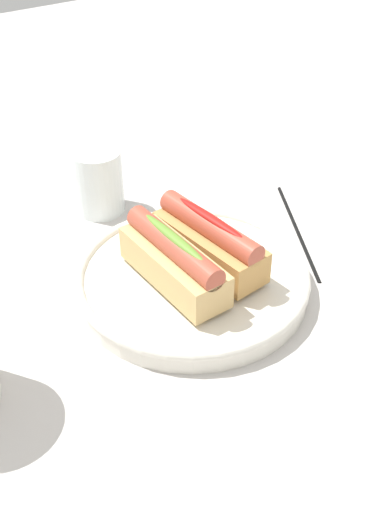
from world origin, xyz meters
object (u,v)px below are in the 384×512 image
(hotdog_back, at_px, (174,261))
(serving_bowl, at_px, (192,279))
(hotdog_front, at_px, (209,241))
(water_glass, at_px, (98,184))
(chopstick_near, at_px, (297,229))

(hotdog_back, bearing_deg, serving_bowl, -81.32)
(hotdog_front, relative_size, water_glass, 1.72)
(water_glass, relative_size, chopstick_near, 0.41)
(hotdog_front, xyz_separation_m, water_glass, (0.21, 0.03, -0.02))
(hotdog_front, distance_m, water_glass, 0.21)
(hotdog_front, distance_m, hotdog_back, 0.06)
(serving_bowl, distance_m, water_glass, 0.22)
(chopstick_near, bearing_deg, serving_bowl, 124.11)
(hotdog_back, relative_size, chopstick_near, 0.69)
(hotdog_back, distance_m, chopstick_near, 0.22)
(serving_bowl, distance_m, hotdog_back, 0.05)
(water_glass, distance_m, chopstick_near, 0.28)
(serving_bowl, height_order, hotdog_back, hotdog_back)
(serving_bowl, bearing_deg, water_glass, 2.08)
(serving_bowl, distance_m, chopstick_near, 0.18)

